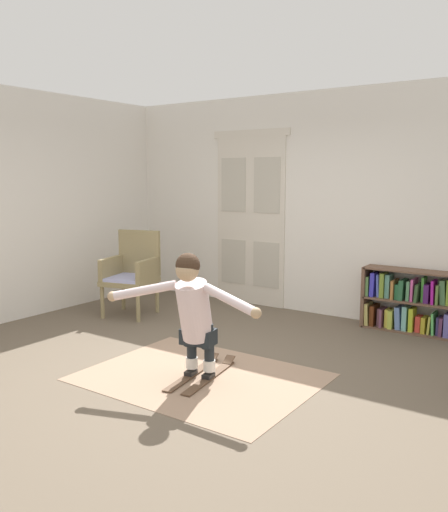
{
  "coord_description": "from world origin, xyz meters",
  "views": [
    {
      "loc": [
        3.0,
        -3.9,
        1.81
      ],
      "look_at": [
        0.09,
        0.33,
        1.05
      ],
      "focal_mm": 37.68,
      "sensor_mm": 36.0,
      "label": 1
    }
  ],
  "objects_px": {
    "bookshelf": "(421,305)",
    "wicker_chair": "(133,271)",
    "skis_pair": "(202,374)",
    "person_skier": "(193,308)"
  },
  "relations": [
    {
      "from": "bookshelf",
      "to": "wicker_chair",
      "type": "height_order",
      "value": "wicker_chair"
    },
    {
      "from": "bookshelf",
      "to": "skis_pair",
      "type": "xyz_separation_m",
      "value": [
        -1.27,
        -2.53,
        -0.32
      ]
    },
    {
      "from": "bookshelf",
      "to": "skis_pair",
      "type": "bearing_deg",
      "value": -116.69
    },
    {
      "from": "wicker_chair",
      "to": "person_skier",
      "type": "bearing_deg",
      "value": -34.04
    },
    {
      "from": "wicker_chair",
      "to": "person_skier",
      "type": "height_order",
      "value": "person_skier"
    },
    {
      "from": "bookshelf",
      "to": "skis_pair",
      "type": "height_order",
      "value": "bookshelf"
    },
    {
      "from": "skis_pair",
      "to": "bookshelf",
      "type": "bearing_deg",
      "value": 63.31
    },
    {
      "from": "skis_pair",
      "to": "person_skier",
      "type": "bearing_deg",
      "value": -80.66
    },
    {
      "from": "wicker_chair",
      "to": "person_skier",
      "type": "relative_size",
      "value": 0.76
    },
    {
      "from": "person_skier",
      "to": "bookshelf",
      "type": "bearing_deg",
      "value": 65.13
    }
  ]
}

